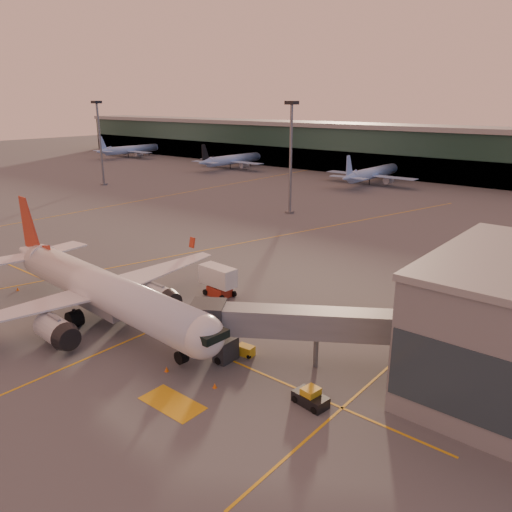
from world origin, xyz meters
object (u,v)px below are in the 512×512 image
Objects in this scene: main_airplane at (99,289)px; pushback_tug at (310,398)px; catering_truck at (218,279)px; gpu_cart at (246,351)px.

main_airplane is 29.42m from pushback_tug.
pushback_tug is at bearing -25.73° from catering_truck.
catering_truck is 17.43m from gpu_cart.
main_airplane reaches higher than gpu_cart.
pushback_tug is (24.14, -13.50, -1.71)m from catering_truck.
pushback_tug is at bearing -22.37° from gpu_cart.
gpu_cart is (18.90, 4.84, -3.68)m from main_airplane.
main_airplane is at bearing -104.75° from catering_truck.
gpu_cart is 10.72m from pushback_tug.
gpu_cart is at bearing 171.13° from pushback_tug.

